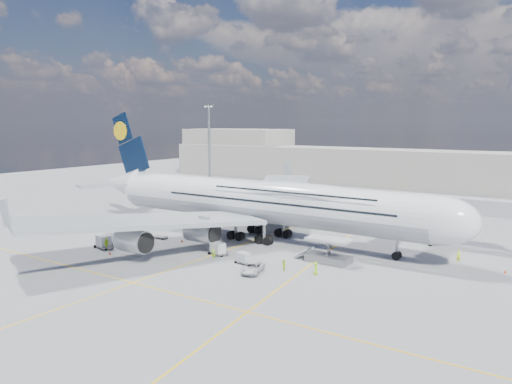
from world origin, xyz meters
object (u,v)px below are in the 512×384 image
Objects in this scene: catering_truck_inner at (305,209)px; cone_wing_right_inner at (182,241)px; dolly_row_c at (160,237)px; crew_nose at (459,256)px; light_mast at (209,149)px; cone_wing_left_outer at (285,212)px; baggage_tug at (140,245)px; cone_nose at (505,271)px; service_van at (253,268)px; crew_loader at (284,266)px; dolly_back at (152,223)px; crew_tug at (213,254)px; airliner at (261,201)px; dolly_row_a at (103,241)px; cone_wing_right_outer at (110,253)px; dolly_nose_far at (244,258)px; dolly_row_b at (113,237)px; cone_wing_left_inner at (228,221)px; cargo_loader at (327,254)px; catering_truck_outer at (269,196)px; crew_wing at (106,244)px; crew_van at (316,268)px; jet_bridge at (449,208)px; cone_tail at (129,220)px.

catering_truck_inner is 13.62× the size of cone_wing_right_inner.
dolly_row_c is 1.41× the size of crew_nose.
light_mast reaches higher than cone_wing_left_outer.
cone_nose is (51.78, 19.27, -0.53)m from baggage_tug.
cone_nose is (29.17, 19.46, -0.45)m from service_van.
crew_loader is (28.64, -4.79, 0.52)m from dolly_row_c.
crew_nose is at bearing 21.25° from dolly_back.
crew_tug reaches higher than dolly_row_c.
airliner reaches higher than crew_nose.
cone_nose is at bearing 36.28° from dolly_row_a.
cone_wing_right_outer is at bearing -51.37° from dolly_back.
cone_nose is (39.47, 1.73, -6.63)m from airliner.
crew_nose is (26.27, 18.25, 0.06)m from dolly_nose_far.
dolly_back is at bearing 121.53° from dolly_row_a.
dolly_row_b is 1.88× the size of crew_nose.
cone_wing_right_inner is 1.04× the size of cone_wing_right_outer.
service_van is (50.56, -52.72, -12.52)m from light_mast.
cone_wing_left_inner reaches higher than cone_wing_right_inner.
cone_wing_left_inner is 1.00× the size of cone_wing_left_outer.
cone_wing_left_outer is at bearing 129.75° from cargo_loader.
baggage_tug is at bearing 162.79° from service_van.
dolly_back is 38.59m from catering_truck_outer.
dolly_row_b is 1.82× the size of crew_wing.
crew_van is (37.06, 3.80, -0.24)m from dolly_row_b.
cone_nose is at bearing -76.65° from crew_van.
cargo_loader is (-12.99, -18.04, -5.60)m from jet_bridge.
crew_van is at bearing -12.70° from cone_tail.
airliner reaches higher than crew_wing.
dolly_row_a is 22.53m from cone_tail.
catering_truck_inner is (-2.89, 21.92, -4.84)m from airliner.
cargo_loader is 4.78× the size of crew_van.
catering_truck_outer is at bearing 76.16° from dolly_row_b.
dolly_nose_far is at bearing 124.36° from service_van.
crew_tug is 41.76m from cone_nose.
cone_wing_right_inner is at bearing 60.32° from crew_van.
crew_wing is at bearing -67.01° from light_mast.
crew_tug is 2.52× the size of cone_wing_left_outer.
airliner is 44.36× the size of crew_van.
light_mast is 16.61× the size of crew_tug.
light_mast is 41.14m from catering_truck_inner.
catering_truck_inner is 3.68× the size of crew_nose.
crew_van is 3.45× the size of cone_tail.
crew_van reaches higher than dolly_row_c.
catering_truck_outer is 3.46× the size of crew_nose.
baggage_tug is at bearing -160.13° from cargo_loader.
crew_van is (20.85, -35.51, -1.14)m from catering_truck_inner.
cone_wing_left_inner and cone_wing_left_outer have the same top height.
dolly_row_a is 1.03× the size of dolly_back.
cone_wing_left_inner is (-46.64, 4.74, -0.68)m from crew_nose.
airliner is at bearing 115.54° from crew_tug.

